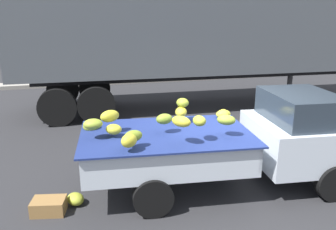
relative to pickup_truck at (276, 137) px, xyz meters
name	(u,v)px	position (x,y,z in m)	size (l,w,h in m)	color
ground	(220,178)	(-0.94, 0.33, -0.89)	(220.00, 220.00, 0.00)	#28282B
curb_strip	(135,80)	(-0.94, 10.40, -0.81)	(80.00, 0.80, 0.16)	gray
pickup_truck	(276,137)	(0.00, 0.00, 0.00)	(5.36, 2.27, 1.70)	silver
semi_trailer	(202,30)	(0.53, 5.58, 1.66)	(12.07, 2.96, 3.95)	#4C5156
fallen_banana_bunch_near_tailgate	(75,199)	(-3.66, 0.05, -0.79)	(0.32, 0.26, 0.20)	#A0AB2F
produce_crate	(49,206)	(-4.07, -0.10, -0.77)	(0.52, 0.36, 0.23)	olive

